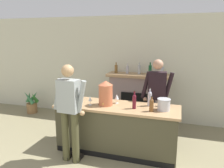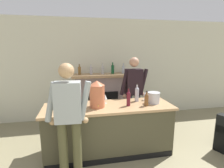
% 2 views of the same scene
% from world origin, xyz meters
% --- Properties ---
extents(wall_back_panel, '(12.00, 0.07, 2.75)m').
position_xyz_m(wall_back_panel, '(0.00, 4.63, 1.38)').
color(wall_back_panel, beige).
rests_on(wall_back_panel, ground_plane).
extents(bar_counter, '(2.35, 0.78, 0.93)m').
position_xyz_m(bar_counter, '(0.08, 2.76, 0.46)').
color(bar_counter, '#423F2A').
rests_on(bar_counter, ground_plane).
extents(fireplace_stone, '(1.58, 0.52, 1.59)m').
position_xyz_m(fireplace_stone, '(0.19, 4.37, 0.65)').
color(fireplace_stone, gray).
rests_on(fireplace_stone, ground_plane).
extents(potted_plant_corner, '(0.36, 0.39, 0.69)m').
position_xyz_m(potted_plant_corner, '(-2.93, 4.13, 0.29)').
color(potted_plant_corner, olive).
rests_on(potted_plant_corner, ground_plane).
extents(person_customer, '(0.66, 0.32, 1.76)m').
position_xyz_m(person_customer, '(-0.60, 2.15, 0.97)').
color(person_customer, '#48462A').
rests_on(person_customer, ground_plane).
extents(person_bartender, '(0.66, 0.33, 1.77)m').
position_xyz_m(person_bartender, '(0.76, 3.39, 0.98)').
color(person_bartender, '#303549').
rests_on(person_bartender, ground_plane).
extents(copper_dispenser, '(0.27, 0.31, 0.47)m').
position_xyz_m(copper_dispenser, '(-0.13, 2.73, 1.16)').
color(copper_dispenser, '#C16542').
rests_on(copper_dispenser, bar_counter).
extents(ice_bucket_steel, '(0.23, 0.23, 0.21)m').
position_xyz_m(ice_bucket_steel, '(0.95, 2.75, 1.03)').
color(ice_bucket_steel, silver).
rests_on(ice_bucket_steel, bar_counter).
extents(wine_bottle_riesling_slim, '(0.07, 0.07, 0.33)m').
position_xyz_m(wine_bottle_riesling_slim, '(0.43, 2.68, 1.07)').
color(wine_bottle_riesling_slim, '#591422').
rests_on(wine_bottle_riesling_slim, bar_counter).
extents(wine_bottle_chardonnay_pale, '(0.07, 0.07, 0.27)m').
position_xyz_m(wine_bottle_chardonnay_pale, '(0.75, 2.62, 1.05)').
color(wine_bottle_chardonnay_pale, brown).
rests_on(wine_bottle_chardonnay_pale, bar_counter).
extents(wine_bottle_burgundy_dark, '(0.08, 0.08, 0.35)m').
position_xyz_m(wine_bottle_burgundy_dark, '(0.68, 2.93, 1.08)').
color(wine_bottle_burgundy_dark, '#AEADBF').
rests_on(wine_bottle_burgundy_dark, bar_counter).
extents(wine_glass_mid_counter, '(0.07, 0.07, 0.18)m').
position_xyz_m(wine_glass_mid_counter, '(0.87, 2.97, 1.05)').
color(wine_glass_mid_counter, silver).
rests_on(wine_glass_mid_counter, bar_counter).
extents(wine_glass_near_bucket, '(0.07, 0.07, 0.18)m').
position_xyz_m(wine_glass_near_bucket, '(-0.41, 2.63, 1.05)').
color(wine_glass_near_bucket, silver).
rests_on(wine_glass_near_bucket, bar_counter).
extents(wine_glass_by_dispenser, '(0.08, 0.08, 0.18)m').
position_xyz_m(wine_glass_by_dispenser, '(0.04, 2.91, 1.05)').
color(wine_glass_by_dispenser, silver).
rests_on(wine_glass_by_dispenser, bar_counter).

